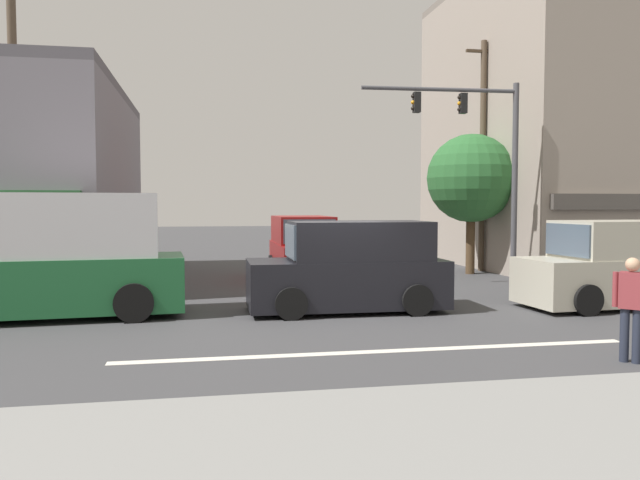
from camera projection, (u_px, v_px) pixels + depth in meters
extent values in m
plane|color=#3D3D3F|center=(338.00, 316.00, 14.05)|extent=(120.00, 120.00, 0.00)
cube|color=silver|center=(382.00, 351.00, 10.61)|extent=(9.00, 0.24, 0.01)
cube|color=gray|center=(536.00, 469.00, 5.70)|extent=(40.00, 5.00, 0.16)
cube|color=gray|center=(594.00, 128.00, 25.82)|extent=(11.03, 11.12, 11.39)
cylinder|color=#4C3823|center=(470.00, 243.00, 22.54)|extent=(0.32, 0.32, 2.26)
sphere|color=#28602D|center=(471.00, 178.00, 22.40)|extent=(3.18, 3.18, 3.18)
cylinder|color=brown|center=(14.00, 125.00, 15.61)|extent=(0.22, 0.22, 8.98)
cylinder|color=brown|center=(482.00, 157.00, 23.32)|extent=(0.22, 0.22, 8.59)
cube|color=#473828|center=(484.00, 51.00, 23.10)|extent=(1.40, 0.12, 0.10)
cylinder|color=#47474C|center=(515.00, 185.00, 19.12)|extent=(0.18, 0.18, 6.20)
cylinder|color=#47474C|center=(440.00, 89.00, 18.64)|extent=(4.80, 0.36, 0.12)
cube|color=black|center=(463.00, 103.00, 18.76)|extent=(0.21, 0.25, 0.60)
sphere|color=black|center=(459.00, 97.00, 18.73)|extent=(0.12, 0.12, 0.12)
sphere|color=orange|center=(459.00, 103.00, 18.74)|extent=(0.12, 0.12, 0.12)
sphere|color=black|center=(459.00, 109.00, 18.76)|extent=(0.12, 0.12, 0.12)
cube|color=black|center=(417.00, 102.00, 18.57)|extent=(0.21, 0.25, 0.60)
sphere|color=black|center=(413.00, 96.00, 18.54)|extent=(0.12, 0.12, 0.12)
sphere|color=orange|center=(413.00, 102.00, 18.55)|extent=(0.12, 0.12, 0.12)
sphere|color=black|center=(413.00, 108.00, 18.56)|extent=(0.12, 0.12, 0.12)
cube|color=maroon|center=(303.00, 260.00, 20.90)|extent=(1.88, 4.62, 1.10)
cube|color=maroon|center=(302.00, 229.00, 21.14)|extent=(1.83, 3.22, 0.90)
cube|color=#475666|center=(310.00, 231.00, 19.54)|extent=(1.66, 0.07, 0.76)
cylinder|color=black|center=(339.00, 273.00, 19.67)|extent=(0.21, 0.72, 0.72)
cylinder|color=black|center=(281.00, 274.00, 19.35)|extent=(0.21, 0.72, 0.72)
cylinder|color=black|center=(323.00, 264.00, 22.48)|extent=(0.21, 0.72, 0.72)
cylinder|color=black|center=(272.00, 265.00, 22.16)|extent=(0.21, 0.72, 0.72)
cube|color=black|center=(346.00, 283.00, 14.62)|extent=(4.62, 1.89, 1.10)
cube|color=black|center=(359.00, 240.00, 14.61)|extent=(3.22, 1.83, 0.90)
cube|color=#475666|center=(291.00, 241.00, 14.33)|extent=(0.08, 1.66, 0.76)
cylinder|color=black|center=(291.00, 304.00, 13.48)|extent=(0.72, 0.21, 0.72)
cylinder|color=black|center=(282.00, 292.00, 15.29)|extent=(0.72, 0.21, 0.72)
cylinder|color=black|center=(417.00, 300.00, 13.98)|extent=(0.72, 0.21, 0.72)
cylinder|color=black|center=(394.00, 289.00, 15.79)|extent=(0.72, 0.21, 0.72)
cube|color=#B7B29E|center=(614.00, 280.00, 15.20)|extent=(4.70, 2.09, 1.10)
cube|color=#B7B29E|center=(626.00, 239.00, 15.21)|extent=(3.30, 1.98, 0.90)
cube|color=#475666|center=(567.00, 240.00, 14.83)|extent=(0.15, 1.66, 0.76)
cylinder|color=black|center=(588.00, 300.00, 13.98)|extent=(0.73, 0.24, 0.72)
cylinder|color=black|center=(540.00, 289.00, 15.77)|extent=(0.73, 0.24, 0.72)
cylinder|color=black|center=(636.00, 286.00, 16.44)|extent=(0.73, 0.24, 0.72)
cube|color=#1E6033|center=(53.00, 284.00, 13.72)|extent=(5.72, 2.38, 1.20)
cube|color=silver|center=(78.00, 225.00, 13.79)|extent=(3.52, 2.13, 1.40)
cylinder|color=black|center=(134.00, 303.00, 13.21)|extent=(0.85, 0.30, 0.84)
cylinder|color=black|center=(137.00, 290.00, 15.14)|extent=(0.85, 0.30, 0.84)
cylinder|color=#232838|center=(624.00, 335.00, 9.90)|extent=(0.14, 0.14, 0.86)
cylinder|color=#232838|center=(637.00, 336.00, 9.80)|extent=(0.14, 0.14, 0.86)
cube|color=maroon|center=(632.00, 290.00, 9.81)|extent=(0.41, 0.41, 0.58)
sphere|color=tan|center=(633.00, 265.00, 9.79)|extent=(0.22, 0.22, 0.22)
cylinder|color=maroon|center=(615.00, 289.00, 9.95)|extent=(0.09, 0.09, 0.56)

